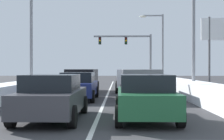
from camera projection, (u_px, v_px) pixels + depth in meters
The scene contains 15 objects.
ground_plane at pixel (107, 97), 19.74m from camera, with size 120.00×120.00×0.00m, color #333335.
lane_stripe_between_right_lane_and_center_lane at pixel (109, 92), 23.44m from camera, with size 0.14×40.76×0.01m, color silver.
snow_bank_right_shoulder at pixel (182, 86), 23.33m from camera, with size 1.93×40.76×0.89m, color white.
snow_bank_left_shoulder at pixel (36, 86), 23.54m from camera, with size 1.58×40.76×0.88m, color white.
sedan_green_right_lane_nearest at pixel (145, 97), 10.80m from camera, with size 2.00×4.50×1.51m.
suv_gray_right_lane_second at pixel (140, 81), 17.98m from camera, with size 2.16×4.90×1.67m.
suv_white_right_lane_third at pixel (130, 78), 23.94m from camera, with size 2.16×4.90×1.67m.
sedan_charcoal_center_lane_nearest at pixel (52, 97), 10.75m from camera, with size 2.00×4.50×1.51m.
sedan_navy_center_lane_second at pixel (78, 86), 17.59m from camera, with size 2.00×4.50×1.51m.
suv_black_center_lane_third at pixel (83, 78), 23.74m from camera, with size 2.16×4.90×1.67m.
traffic_light_gantry at pixel (133, 47), 41.88m from camera, with size 7.54×0.47×6.20m.
street_lamp_right_mid at pixel (189, 11), 21.46m from camera, with size 2.66×0.36×9.47m.
street_lamp_right_far at pixel (159, 42), 36.28m from camera, with size 2.66×0.36×7.87m.
street_lamp_left_mid at pixel (36, 21), 23.81m from camera, with size 2.66×0.36×8.91m.
roadside_sign_right at pixel (223, 37), 23.46m from camera, with size 3.20×0.16×5.50m.
Camera 1 is at (0.72, -4.90, 1.70)m, focal length 51.67 mm.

